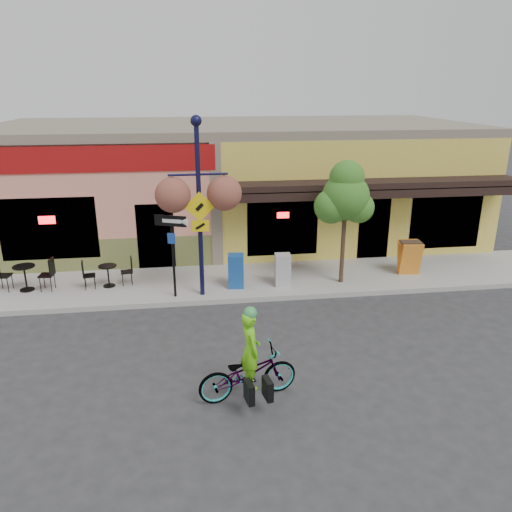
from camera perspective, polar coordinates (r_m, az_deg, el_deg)
The scene contains 14 objects.
ground at distance 13.90m, azimuth 0.69°, elevation -6.12°, with size 90.00×90.00×0.00m, color #2D2D30.
sidewalk at distance 15.68m, azimuth -0.39°, elevation -2.80°, with size 24.00×3.00×0.15m, color #9E9B93.
curb at distance 14.36m, azimuth 0.36°, elevation -4.92°, with size 24.00×0.12×0.15m, color #A8A59E.
building at distance 20.36m, azimuth -2.42°, elevation 8.64°, with size 18.20×8.20×4.50m, color #E0886E, non-canonical shape.
bicycle at distance 10.06m, azimuth -0.93°, elevation -13.27°, with size 0.69×1.99×1.05m, color #942A0D.
cyclist_rider at distance 9.92m, azimuth -0.65°, elevation -11.92°, with size 0.58×0.38×1.59m, color #68D716.
lamp_post at distance 13.78m, azimuth -6.49°, elevation 5.30°, with size 1.60×0.64×5.03m, color #111135, non-canonical shape.
one_way_sign at distance 14.10m, azimuth -9.43°, elevation -0.08°, with size 0.92×0.20×2.40m, color black, non-canonical shape.
cafe_set_left at distance 16.07m, azimuth -24.91°, elevation -1.92°, with size 1.66×0.83×0.99m, color black, non-canonical shape.
cafe_set_right at distance 15.53m, azimuth -16.55°, elevation -1.85°, with size 1.43×0.72×0.86m, color black, non-canonical shape.
newspaper_box_blue at distance 14.83m, azimuth -2.31°, elevation -1.71°, with size 0.46×0.41×1.02m, color #194997, non-canonical shape.
newspaper_box_grey at distance 14.99m, azimuth 3.06°, elevation -1.58°, with size 0.45×0.41×0.97m, color #ADADAD, non-canonical shape.
street_tree at distance 15.01m, azimuth 10.05°, elevation 3.78°, with size 1.47×1.47×3.77m, color #3D7A26, non-canonical shape.
sandwich_board at distance 16.41m, azimuth 17.33°, elevation -0.39°, with size 0.65×0.48×1.08m, color orange, non-canonical shape.
Camera 1 is at (-1.87, -12.45, 5.89)m, focal length 35.00 mm.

